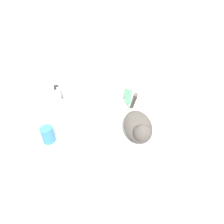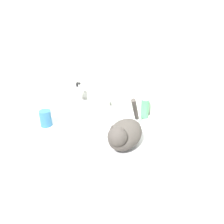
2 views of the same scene
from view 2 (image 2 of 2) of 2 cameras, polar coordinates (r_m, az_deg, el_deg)
name	(u,v)px [view 2 (image 2 of 2)]	position (r m, az deg, el deg)	size (l,w,h in m)	color
wall_back	(128,51)	(1.62, 4.11, 15.49)	(6.00, 0.05, 2.50)	silver
vanity_cabinet	(105,170)	(1.73, -1.81, -15.01)	(0.85, 0.59, 0.82)	silver
sink_basin	(90,117)	(1.54, -5.80, -1.38)	(0.40, 0.40, 0.05)	white
faucet	(105,103)	(1.68, -1.86, 2.28)	(0.14, 0.10, 0.13)	silver
cat	(124,134)	(1.24, 3.24, -5.70)	(0.21, 0.40, 0.24)	#47423D
soap_bottle	(78,94)	(1.81, -8.89, 4.56)	(0.06, 0.06, 0.18)	silver
spray_bottle	(145,106)	(1.57, 8.62, 1.43)	(0.06, 0.06, 0.18)	#4CB266
cup	(46,118)	(1.52, -16.95, -1.58)	(0.08, 0.08, 0.11)	teal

